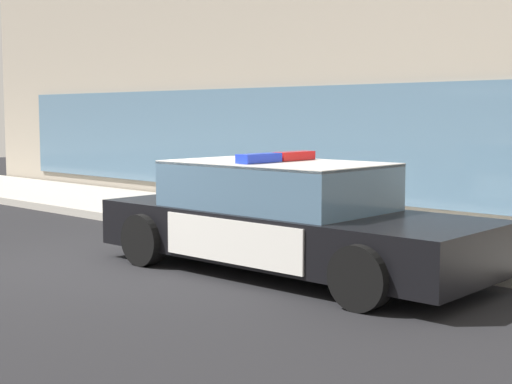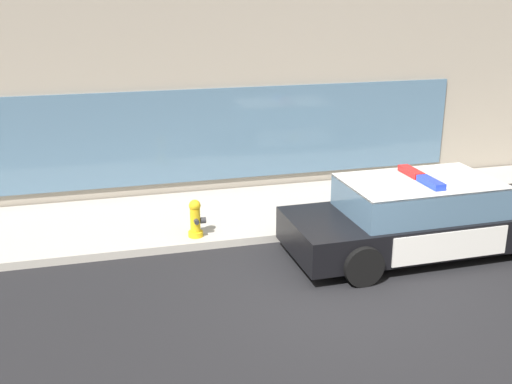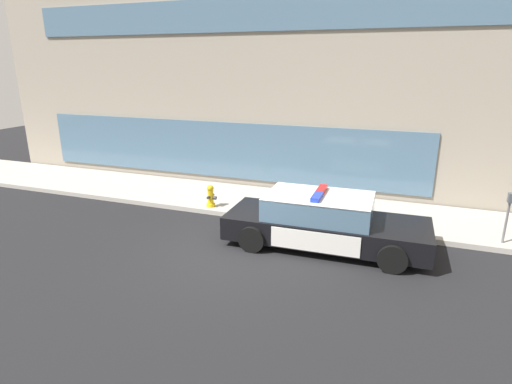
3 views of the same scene
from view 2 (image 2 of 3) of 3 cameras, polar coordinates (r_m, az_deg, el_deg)
The scene contains 5 objects.
ground at distance 9.86m, azimuth 8.29°, elevation -9.61°, with size 48.00×48.00×0.00m, color black.
sidewalk at distance 13.17m, azimuth 1.73°, elevation -1.72°, with size 48.00×3.02×0.15m, color #B2ADA3.
storefront_building at distance 18.08m, azimuth -3.06°, elevation 17.35°, with size 25.60×8.65×8.57m.
police_cruiser at distance 11.51m, azimuth 15.35°, elevation -2.21°, with size 5.18×2.16×1.49m.
fire_hydrant at distance 11.55m, azimuth -5.64°, elevation -2.49°, with size 0.34×0.39×0.73m.
Camera 2 is at (-3.59, -7.96, 4.60)m, focal length 43.12 mm.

